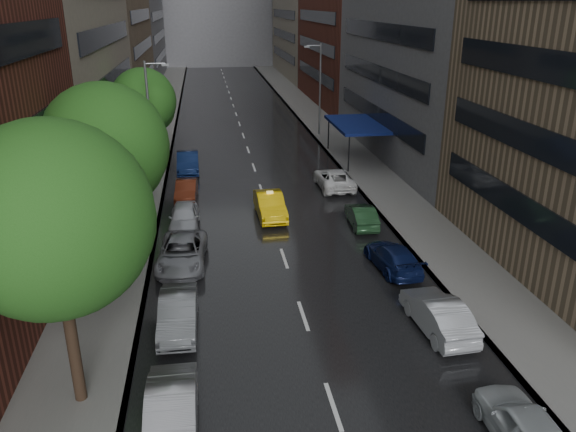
# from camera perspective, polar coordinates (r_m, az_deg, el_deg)

# --- Properties ---
(road) EXTENTS (14.00, 140.00, 0.01)m
(road) POSITION_cam_1_polar(r_m,az_deg,el_deg) (62.73, -4.83, 8.94)
(road) COLOR black
(road) RESTS_ON ground
(sidewalk_left) EXTENTS (4.00, 140.00, 0.15)m
(sidewalk_left) POSITION_cam_1_polar(r_m,az_deg,el_deg) (62.81, -13.14, 8.55)
(sidewalk_left) COLOR gray
(sidewalk_left) RESTS_ON ground
(sidewalk_right) EXTENTS (4.00, 140.00, 0.15)m
(sidewalk_right) POSITION_cam_1_polar(r_m,az_deg,el_deg) (63.90, 3.35, 9.27)
(sidewalk_right) COLOR gray
(sidewalk_right) RESTS_ON ground
(tree_near) EXTENTS (6.22, 6.22, 9.91)m
(tree_near) POSITION_cam_1_polar(r_m,az_deg,el_deg) (18.53, -22.78, -0.38)
(tree_near) COLOR #382619
(tree_near) RESTS_ON ground
(tree_mid) EXTENTS (6.04, 6.04, 9.62)m
(tree_mid) POSITION_cam_1_polar(r_m,az_deg,el_deg) (28.08, -18.11, 6.72)
(tree_mid) COLOR #382619
(tree_mid) RESTS_ON ground
(tree_far) EXTENTS (5.17, 5.17, 8.24)m
(tree_far) POSITION_cam_1_polar(r_m,az_deg,el_deg) (46.71, -14.49, 11.25)
(tree_far) COLOR #382619
(tree_far) RESTS_ON ground
(taxi) EXTENTS (1.81, 4.79, 1.56)m
(taxi) POSITION_cam_1_polar(r_m,az_deg,el_deg) (36.00, -1.84, 1.11)
(taxi) COLOR yellow
(taxi) RESTS_ON ground
(parked_cars_left) EXTENTS (2.78, 34.75, 1.61)m
(parked_cars_left) POSITION_cam_1_polar(r_m,az_deg,el_deg) (32.10, -10.60, -1.87)
(parked_cars_left) COLOR gray
(parked_cars_left) RESTS_ON ground
(parked_cars_right) EXTENTS (2.40, 31.22, 1.52)m
(parked_cars_right) POSITION_cam_1_polar(r_m,az_deg,el_deg) (30.44, 10.00, -3.18)
(parked_cars_right) COLOR #B4BBBF
(parked_cars_right) RESTS_ON ground
(street_lamp_left) EXTENTS (1.74, 0.22, 9.00)m
(street_lamp_left) POSITION_cam_1_polar(r_m,az_deg,el_deg) (42.22, -13.76, 9.29)
(street_lamp_left) COLOR gray
(street_lamp_left) RESTS_ON sidewalk_left
(street_lamp_right) EXTENTS (1.74, 0.22, 9.00)m
(street_lamp_right) POSITION_cam_1_polar(r_m,az_deg,el_deg) (58.00, 3.20, 12.90)
(street_lamp_right) COLOR gray
(street_lamp_right) RESTS_ON sidewalk_right
(awning) EXTENTS (4.00, 8.00, 3.12)m
(awning) POSITION_cam_1_polar(r_m,az_deg,el_deg) (49.00, 6.98, 9.20)
(awning) COLOR navy
(awning) RESTS_ON sidewalk_right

